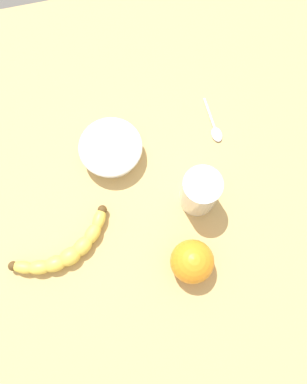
{
  "coord_description": "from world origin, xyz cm",
  "views": [
    {
      "loc": [
        16.36,
        0.41,
        84.98
      ],
      "look_at": [
        -4.96,
        5.21,
        5.0
      ],
      "focal_mm": 36.61,
      "sensor_mm": 36.0,
      "label": 1
    }
  ],
  "objects_px": {
    "banana": "(65,251)",
    "ceramic_bowl": "(109,149)",
    "teaspoon": "(214,132)",
    "smoothie_glass": "(198,193)",
    "orange_fruit": "(190,262)"
  },
  "relations": [
    {
      "from": "banana",
      "to": "ceramic_bowl",
      "type": "bearing_deg",
      "value": 35.27
    },
    {
      "from": "banana",
      "to": "teaspoon",
      "type": "bearing_deg",
      "value": 6.89
    },
    {
      "from": "smoothie_glass",
      "to": "orange_fruit",
      "type": "height_order",
      "value": "smoothie_glass"
    },
    {
      "from": "smoothie_glass",
      "to": "ceramic_bowl",
      "type": "height_order",
      "value": "smoothie_glass"
    },
    {
      "from": "ceramic_bowl",
      "to": "orange_fruit",
      "type": "relative_size",
      "value": 1.58
    },
    {
      "from": "banana",
      "to": "ceramic_bowl",
      "type": "distance_m",
      "value": 0.24
    },
    {
      "from": "smoothie_glass",
      "to": "orange_fruit",
      "type": "xyz_separation_m",
      "value": [
        0.13,
        -0.05,
        -0.01
      ]
    },
    {
      "from": "smoothie_glass",
      "to": "teaspoon",
      "type": "bearing_deg",
      "value": 150.38
    },
    {
      "from": "banana",
      "to": "orange_fruit",
      "type": "xyz_separation_m",
      "value": [
        0.08,
        0.24,
        0.03
      ]
    },
    {
      "from": "banana",
      "to": "smoothie_glass",
      "type": "bearing_deg",
      "value": -10.48
    },
    {
      "from": "ceramic_bowl",
      "to": "teaspoon",
      "type": "bearing_deg",
      "value": 89.67
    },
    {
      "from": "banana",
      "to": "orange_fruit",
      "type": "relative_size",
      "value": 2.53
    },
    {
      "from": "smoothie_glass",
      "to": "orange_fruit",
      "type": "distance_m",
      "value": 0.14
    },
    {
      "from": "ceramic_bowl",
      "to": "orange_fruit",
      "type": "bearing_deg",
      "value": 22.01
    },
    {
      "from": "banana",
      "to": "smoothie_glass",
      "type": "relative_size",
      "value": 1.94
    }
  ]
}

